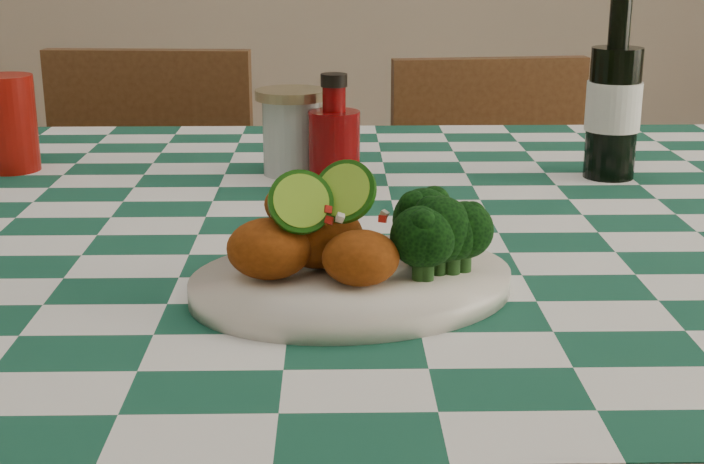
{
  "coord_description": "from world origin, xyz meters",
  "views": [
    {
      "loc": [
        0.04,
        -1.02,
        1.08
      ],
      "look_at": [
        0.05,
        -0.24,
        0.84
      ],
      "focal_mm": 50.0,
      "sensor_mm": 36.0,
      "label": 1
    }
  ],
  "objects_px": {
    "mason_jar": "(292,132)",
    "wooden_chair_right": "(505,294)",
    "plate": "(352,284)",
    "red_tumbler": "(9,123)",
    "wooden_chair_left": "(136,297)",
    "ketchup_bottle": "(334,129)",
    "fried_chicken_pile": "(328,226)",
    "beer_bottle": "(615,85)"
  },
  "relations": [
    {
      "from": "mason_jar",
      "to": "wooden_chair_right",
      "type": "relative_size",
      "value": 0.13
    },
    {
      "from": "plate",
      "to": "red_tumbler",
      "type": "bearing_deg",
      "value": 132.97
    },
    {
      "from": "red_tumbler",
      "to": "wooden_chair_left",
      "type": "distance_m",
      "value": 0.62
    },
    {
      "from": "ketchup_bottle",
      "to": "wooden_chair_right",
      "type": "bearing_deg",
      "value": 60.28
    },
    {
      "from": "ketchup_bottle",
      "to": "wooden_chair_left",
      "type": "height_order",
      "value": "ketchup_bottle"
    },
    {
      "from": "fried_chicken_pile",
      "to": "wooden_chair_left",
      "type": "bearing_deg",
      "value": 111.4
    },
    {
      "from": "ketchup_bottle",
      "to": "wooden_chair_right",
      "type": "relative_size",
      "value": 0.16
    },
    {
      "from": "red_tumbler",
      "to": "wooden_chair_right",
      "type": "height_order",
      "value": "red_tumbler"
    },
    {
      "from": "fried_chicken_pile",
      "to": "red_tumbler",
      "type": "xyz_separation_m",
      "value": [
        -0.41,
        0.46,
        0.0
      ]
    },
    {
      "from": "red_tumbler",
      "to": "mason_jar",
      "type": "distance_m",
      "value": 0.36
    },
    {
      "from": "red_tumbler",
      "to": "wooden_chair_right",
      "type": "bearing_deg",
      "value": 33.73
    },
    {
      "from": "fried_chicken_pile",
      "to": "ketchup_bottle",
      "type": "xyz_separation_m",
      "value": [
        0.01,
        0.39,
        0.01
      ]
    },
    {
      "from": "mason_jar",
      "to": "wooden_chair_right",
      "type": "bearing_deg",
      "value": 54.0
    },
    {
      "from": "ketchup_bottle",
      "to": "plate",
      "type": "bearing_deg",
      "value": -87.93
    },
    {
      "from": "plate",
      "to": "ketchup_bottle",
      "type": "height_order",
      "value": "ketchup_bottle"
    },
    {
      "from": "wooden_chair_left",
      "to": "plate",
      "type": "bearing_deg",
      "value": -63.76
    },
    {
      "from": "ketchup_bottle",
      "to": "beer_bottle",
      "type": "height_order",
      "value": "beer_bottle"
    },
    {
      "from": "mason_jar",
      "to": "wooden_chair_left",
      "type": "height_order",
      "value": "mason_jar"
    },
    {
      "from": "ketchup_bottle",
      "to": "wooden_chair_left",
      "type": "distance_m",
      "value": 0.77
    },
    {
      "from": "fried_chicken_pile",
      "to": "mason_jar",
      "type": "relative_size",
      "value": 1.24
    },
    {
      "from": "plate",
      "to": "wooden_chair_left",
      "type": "distance_m",
      "value": 1.06
    },
    {
      "from": "ketchup_bottle",
      "to": "mason_jar",
      "type": "bearing_deg",
      "value": 138.23
    },
    {
      "from": "red_tumbler",
      "to": "wooden_chair_right",
      "type": "xyz_separation_m",
      "value": [
        0.74,
        0.49,
        -0.42
      ]
    },
    {
      "from": "plate",
      "to": "wooden_chair_right",
      "type": "bearing_deg",
      "value": 72.01
    },
    {
      "from": "red_tumbler",
      "to": "wooden_chair_left",
      "type": "relative_size",
      "value": 0.14
    },
    {
      "from": "wooden_chair_right",
      "to": "ketchup_bottle",
      "type": "bearing_deg",
      "value": -125.52
    },
    {
      "from": "plate",
      "to": "fried_chicken_pile",
      "type": "xyz_separation_m",
      "value": [
        -0.02,
        0.0,
        0.05
      ]
    },
    {
      "from": "plate",
      "to": "wooden_chair_left",
      "type": "bearing_deg",
      "value": 112.47
    },
    {
      "from": "wooden_chair_right",
      "to": "mason_jar",
      "type": "bearing_deg",
      "value": -131.8
    },
    {
      "from": "wooden_chair_left",
      "to": "wooden_chair_right",
      "type": "relative_size",
      "value": 1.02
    },
    {
      "from": "red_tumbler",
      "to": "mason_jar",
      "type": "bearing_deg",
      "value": -4.1
    },
    {
      "from": "beer_bottle",
      "to": "wooden_chair_left",
      "type": "relative_size",
      "value": 0.27
    },
    {
      "from": "plate",
      "to": "ketchup_bottle",
      "type": "bearing_deg",
      "value": 92.07
    },
    {
      "from": "fried_chicken_pile",
      "to": "ketchup_bottle",
      "type": "bearing_deg",
      "value": 89.1
    },
    {
      "from": "beer_bottle",
      "to": "wooden_chair_left",
      "type": "distance_m",
      "value": 1.0
    },
    {
      "from": "plate",
      "to": "fried_chicken_pile",
      "type": "relative_size",
      "value": 2.08
    },
    {
      "from": "beer_bottle",
      "to": "wooden_chair_right",
      "type": "xyz_separation_m",
      "value": [
        -0.02,
        0.55,
        -0.48
      ]
    },
    {
      "from": "plate",
      "to": "beer_bottle",
      "type": "height_order",
      "value": "beer_bottle"
    },
    {
      "from": "red_tumbler",
      "to": "ketchup_bottle",
      "type": "bearing_deg",
      "value": -10.07
    },
    {
      "from": "plate",
      "to": "beer_bottle",
      "type": "relative_size",
      "value": 1.2
    },
    {
      "from": "plate",
      "to": "mason_jar",
      "type": "distance_m",
      "value": 0.44
    },
    {
      "from": "fried_chicken_pile",
      "to": "ketchup_bottle",
      "type": "height_order",
      "value": "ketchup_bottle"
    }
  ]
}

